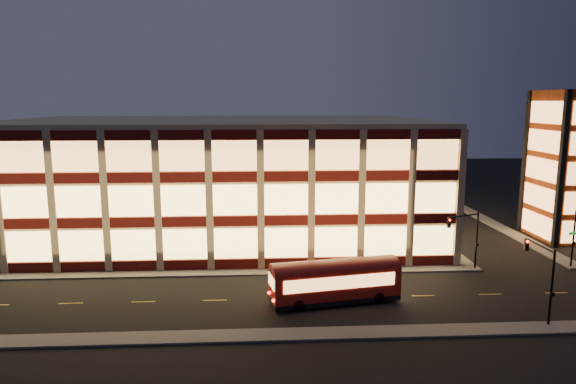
{
  "coord_description": "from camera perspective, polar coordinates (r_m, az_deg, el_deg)",
  "views": [
    {
      "loc": [
        1.86,
        -47.58,
        16.67
      ],
      "look_at": [
        5.03,
        8.0,
        6.81
      ],
      "focal_mm": 32.0,
      "sensor_mm": 36.0,
      "label": 1
    }
  ],
  "objects": [
    {
      "name": "sidewalk_office_east",
      "position": [
        69.95,
        14.46,
        -4.01
      ],
      "size": [
        2.0,
        30.0,
        0.15
      ],
      "primitive_type": "cube",
      "color": "#514F4C",
      "rests_on": "ground"
    },
    {
      "name": "stair_tower",
      "position": [
        71.1,
        29.19,
        2.56
      ],
      "size": [
        8.6,
        8.6,
        18.0
      ],
      "color": "#8C3814",
      "rests_on": "ground"
    },
    {
      "name": "sidewalk_near",
      "position": [
        38.41,
        -5.94,
        -15.62
      ],
      "size": [
        100.0,
        2.0,
        0.15
      ],
      "primitive_type": "cube",
      "color": "#514F4C",
      "rests_on": "ground"
    },
    {
      "name": "office_building",
      "position": [
        65.36,
        -7.43,
        1.67
      ],
      "size": [
        50.45,
        30.45,
        14.5
      ],
      "color": "tan",
      "rests_on": "ground"
    },
    {
      "name": "sidewalk_tower_west",
      "position": [
        74.02,
        22.62,
        -3.7
      ],
      "size": [
        2.0,
        30.0,
        0.15
      ],
      "primitive_type": "cube",
      "color": "#514F4C",
      "rests_on": "ground"
    },
    {
      "name": "sidewalk_office_south",
      "position": [
        51.57,
        -8.6,
        -8.85
      ],
      "size": [
        54.0,
        2.0,
        0.15
      ],
      "primitive_type": "cube",
      "color": "#514F4C",
      "rests_on": "ground"
    },
    {
      "name": "ground",
      "position": [
        50.45,
        -5.26,
        -9.3
      ],
      "size": [
        200.0,
        200.0,
        0.0
      ],
      "primitive_type": "plane",
      "color": "black",
      "rests_on": "ground"
    },
    {
      "name": "traffic_signal_far",
      "position": [
        53.47,
        19.26,
        -4.12
      ],
      "size": [
        3.79,
        1.87,
        6.0
      ],
      "color": "black",
      "rests_on": "ground"
    },
    {
      "name": "traffic_signal_near",
      "position": [
        44.29,
        26.39,
        -7.49
      ],
      "size": [
        0.32,
        4.45,
        6.0
      ],
      "color": "black",
      "rests_on": "ground"
    },
    {
      "name": "trolley_bus",
      "position": [
        43.68,
        5.24,
        -9.59
      ],
      "size": [
        11.13,
        4.63,
        3.66
      ],
      "rotation": [
        0.0,
        0.0,
        0.18
      ],
      "color": "#971008",
      "rests_on": "ground"
    }
  ]
}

